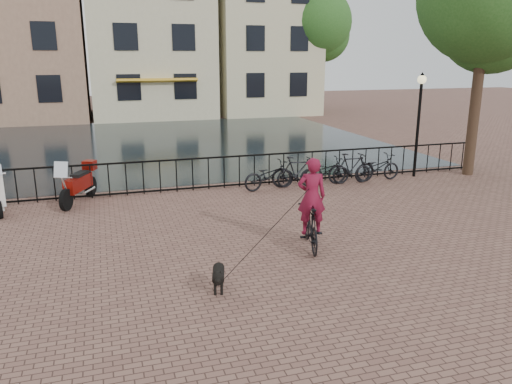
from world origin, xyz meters
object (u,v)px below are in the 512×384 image
object	(u,v)px
lamp_post	(420,107)
motorcycle	(78,179)
dog	(218,277)
cyclist	(311,209)

from	to	relation	value
lamp_post	motorcycle	distance (m)	11.16
lamp_post	dog	size ratio (longest dim) A/B	4.31
lamp_post	dog	bearing A→B (deg)	-142.29
cyclist	dog	bearing A→B (deg)	44.86
lamp_post	cyclist	distance (m)	8.15
lamp_post	motorcycle	bearing A→B (deg)	-179.95
dog	motorcycle	world-z (taller)	motorcycle
motorcycle	cyclist	bearing A→B (deg)	-21.89
motorcycle	lamp_post	bearing A→B (deg)	24.55
cyclist	motorcycle	size ratio (longest dim) A/B	1.18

